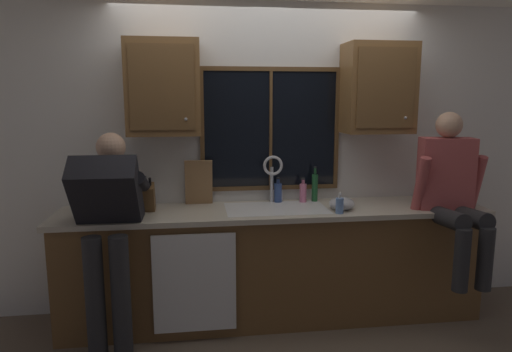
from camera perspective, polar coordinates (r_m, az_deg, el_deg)
back_wall at (r=3.91m, az=1.38°, el=2.24°), size 5.71×0.12×2.55m
window_glass at (r=3.82m, az=1.83°, el=5.83°), size 1.10×0.02×0.95m
window_frame_top at (r=3.81m, az=1.89°, el=13.24°), size 1.17×0.02×0.04m
window_frame_bottom at (r=3.87m, az=1.81°, el=-1.46°), size 1.17×0.02×0.04m
window_frame_left at (r=3.76m, az=-6.76°, el=5.71°), size 0.03×0.02×0.95m
window_frame_right at (r=3.94m, az=10.06°, el=5.81°), size 0.03×0.02×0.95m
window_mullion_center at (r=3.81m, az=1.86°, el=5.82°), size 0.02×0.02×0.95m
lower_cabinet_run at (r=3.78m, az=2.18°, el=-11.13°), size 3.31×0.58×0.88m
countertop at (r=3.62m, az=2.28°, el=-4.42°), size 3.37×0.62×0.04m
dishwasher_front at (r=3.43m, az=-7.67°, el=-13.15°), size 0.60×0.02×0.74m
upper_cabinet_left at (r=3.60m, az=-11.49°, el=10.74°), size 0.55×0.36×0.72m
upper_cabinet_right at (r=3.89m, az=15.01°, el=10.52°), size 0.55×0.36×0.72m
sink at (r=3.65m, az=2.53°, el=-5.56°), size 0.80×0.46×0.21m
faucet at (r=3.75m, az=2.19°, el=0.35°), size 0.18×0.09×0.40m
person_standing at (r=3.33m, az=-17.98°, el=-5.23°), size 0.53×0.70×1.54m
person_sitting_on_counter at (r=3.80m, az=23.29°, el=-1.38°), size 0.54×0.63×1.26m
knife_block at (r=3.60m, az=-13.52°, el=-2.65°), size 0.12×0.18×0.32m
cutting_board at (r=3.74m, az=-7.18°, el=-0.82°), size 0.22×0.10×0.37m
mixing_bowl at (r=3.65m, az=10.68°, el=-3.42°), size 0.20×0.20×0.10m
soap_dispenser at (r=3.51m, az=10.41°, el=-3.61°), size 0.06×0.07×0.17m
bottle_green_glass at (r=3.87m, az=7.36°, el=-1.38°), size 0.05×0.05×0.30m
bottle_tall_clear at (r=3.82m, az=2.77°, el=-2.02°), size 0.06×0.06×0.21m
bottle_amber_small at (r=3.84m, az=5.90°, el=-2.04°), size 0.06×0.06×0.21m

